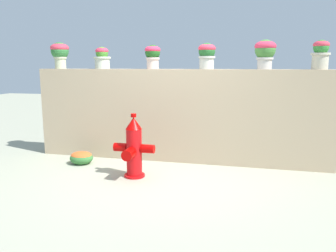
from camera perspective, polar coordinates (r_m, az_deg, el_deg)
ground_plane at (r=4.74m, az=-0.84°, el=-9.06°), size 24.00×24.00×0.00m
stone_wall at (r=5.54m, az=1.78°, el=1.83°), size 4.82×0.39×1.51m
potted_plant_0 at (r=6.26m, az=-17.94°, el=11.91°), size 0.32×0.32×0.45m
potted_plant_1 at (r=5.87m, az=-11.16°, el=11.42°), size 0.29×0.29×0.37m
potted_plant_2 at (r=5.62m, az=-2.64°, el=12.08°), size 0.26×0.26×0.39m
potted_plant_3 at (r=5.37m, az=6.63°, el=12.12°), size 0.27×0.27×0.40m
potted_plant_4 at (r=5.36m, az=16.21°, el=12.16°), size 0.32×0.32×0.44m
potted_plant_5 at (r=5.48m, az=24.56°, el=11.26°), size 0.27×0.27×0.43m
fire_hydrant at (r=4.75m, az=-5.87°, el=-3.87°), size 0.59×0.46×0.91m
flower_bush_left at (r=5.60m, az=-14.53°, el=-5.17°), size 0.37×0.34×0.21m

